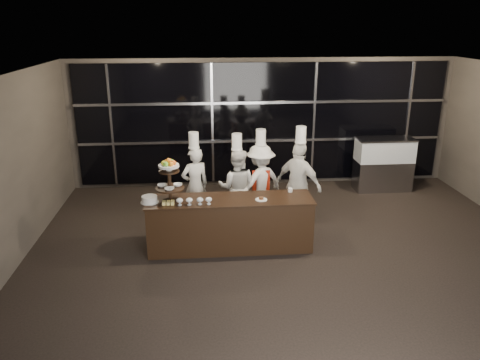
{
  "coord_description": "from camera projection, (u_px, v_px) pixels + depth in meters",
  "views": [
    {
      "loc": [
        -1.47,
        -5.8,
        3.79
      ],
      "look_at": [
        -0.81,
        1.9,
        1.15
      ],
      "focal_mm": 35.0,
      "sensor_mm": 36.0,
      "label": 1
    }
  ],
  "objects": [
    {
      "name": "display_stand",
      "position": [
        169.0,
        177.0,
        7.73
      ],
      "size": [
        0.48,
        0.48,
        0.74
      ],
      "color": "black",
      "rests_on": "buffet_counter"
    },
    {
      "name": "window_wall",
      "position": [
        263.0,
        123.0,
        10.98
      ],
      "size": [
        8.6,
        0.1,
        2.8
      ],
      "color": "black",
      "rests_on": "ground"
    },
    {
      "name": "chef_b",
      "position": [
        237.0,
        187.0,
        8.96
      ],
      "size": [
        0.84,
        0.71,
        1.82
      ],
      "color": "white",
      "rests_on": "ground"
    },
    {
      "name": "chef_d",
      "position": [
        299.0,
        184.0,
        8.89
      ],
      "size": [
        0.98,
        0.97,
        1.96
      ],
      "color": "white",
      "rests_on": "ground"
    },
    {
      "name": "small_plate",
      "position": [
        261.0,
        199.0,
        7.89
      ],
      "size": [
        0.2,
        0.2,
        0.05
      ],
      "color": "white",
      "rests_on": "buffet_counter"
    },
    {
      "name": "display_case",
      "position": [
        384.0,
        161.0,
        10.87
      ],
      "size": [
        1.3,
        0.57,
        1.24
      ],
      "color": "#A5A5AA",
      "rests_on": "ground"
    },
    {
      "name": "chef_c",
      "position": [
        260.0,
        182.0,
        9.18
      ],
      "size": [
        1.15,
        1.01,
        1.84
      ],
      "color": "white",
      "rests_on": "ground"
    },
    {
      "name": "room",
      "position": [
        312.0,
        199.0,
        6.33
      ],
      "size": [
        10.0,
        10.0,
        10.0
      ],
      "color": "black",
      "rests_on": "ground"
    },
    {
      "name": "pastry_squares",
      "position": [
        168.0,
        203.0,
        7.69
      ],
      "size": [
        0.2,
        0.13,
        0.05
      ],
      "color": "#F4DF77",
      "rests_on": "buffet_counter"
    },
    {
      "name": "compotes",
      "position": [
        194.0,
        200.0,
        7.66
      ],
      "size": [
        0.59,
        0.11,
        0.12
      ],
      "color": "silver",
      "rests_on": "buffet_counter"
    },
    {
      "name": "chef_a",
      "position": [
        195.0,
        184.0,
        9.05
      ],
      "size": [
        0.65,
        0.55,
        1.82
      ],
      "color": "silver",
      "rests_on": "ground"
    },
    {
      "name": "buffet_counter",
      "position": [
        230.0,
        223.0,
        8.09
      ],
      "size": [
        2.84,
        0.74,
        0.92
      ],
      "color": "black",
      "rests_on": "ground"
    },
    {
      "name": "layer_cake",
      "position": [
        149.0,
        199.0,
        7.77
      ],
      "size": [
        0.3,
        0.3,
        0.11
      ],
      "color": "white",
      "rests_on": "buffet_counter"
    },
    {
      "name": "chef_cup",
      "position": [
        290.0,
        190.0,
        8.25
      ],
      "size": [
        0.08,
        0.08,
        0.07
      ],
      "primitive_type": "cylinder",
      "color": "white",
      "rests_on": "buffet_counter"
    }
  ]
}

